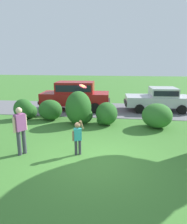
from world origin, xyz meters
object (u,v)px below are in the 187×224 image
object	(u,v)px
parked_sedan	(159,98)
child_thrower	(78,136)
frisbee	(83,86)
parked_suv	(75,94)
adult_onlooker	(20,128)

from	to	relation	value
parked_sedan	child_thrower	size ratio (longest dim) A/B	3.48
child_thrower	frisbee	bearing A→B (deg)	80.09
parked_suv	adult_onlooker	size ratio (longest dim) A/B	2.75
parked_suv	adult_onlooker	world-z (taller)	parked_suv
parked_sedan	adult_onlooker	bearing A→B (deg)	-128.59
parked_sedan	child_thrower	distance (m)	8.40
parked_suv	child_thrower	size ratio (longest dim) A/B	3.72
frisbee	adult_onlooker	world-z (taller)	frisbee
parked_sedan	frisbee	distance (m)	7.99
parked_sedan	parked_suv	size ratio (longest dim) A/B	0.94
frisbee	adult_onlooker	distance (m)	2.67
child_thrower	frisbee	xyz separation A→B (m)	(0.10, 0.58, 1.68)
parked_sedan	frisbee	world-z (taller)	frisbee
parked_suv	child_thrower	bearing A→B (deg)	-77.13
parked_sedan	frisbee	xyz separation A→B (m)	(-3.94, -6.77, 1.55)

